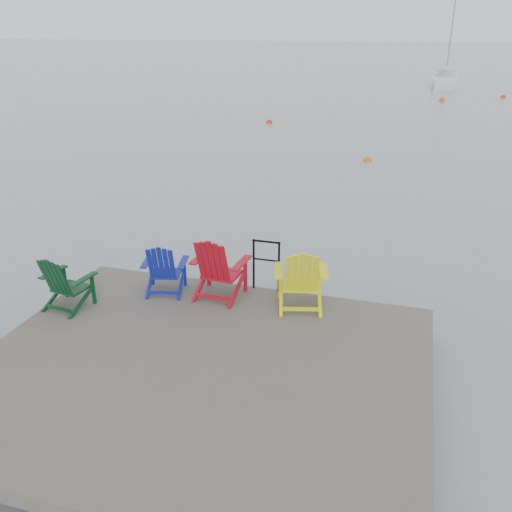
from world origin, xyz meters
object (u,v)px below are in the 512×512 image
(sailboat_near, at_px, (445,81))
(buoy_b, at_px, (269,123))
(buoy_d, at_px, (442,101))
(chair_green, at_px, (64,282))
(chair_red, at_px, (218,267))
(buoy_a, at_px, (367,161))
(chair_blue, at_px, (164,268))
(handrail, at_px, (266,260))
(buoy_c, at_px, (503,98))
(chair_yellow, at_px, (301,278))

(sailboat_near, xyz_separation_m, buoy_b, (-9.29, -23.94, -0.36))
(buoy_d, bearing_deg, chair_green, -100.69)
(sailboat_near, height_order, buoy_d, sailboat_near)
(chair_red, height_order, buoy_a, chair_red)
(buoy_d, bearing_deg, chair_blue, -98.85)
(handrail, bearing_deg, chair_green, -151.59)
(handrail, height_order, buoy_c, handrail)
(sailboat_near, relative_size, buoy_c, 27.68)
(chair_yellow, bearing_deg, chair_blue, 168.47)
(chair_red, relative_size, buoy_b, 3.21)
(buoy_b, bearing_deg, buoy_c, 49.58)
(buoy_a, bearing_deg, handrail, -92.19)
(chair_green, distance_m, chair_yellow, 3.73)
(chair_blue, height_order, buoy_c, chair_blue)
(buoy_c, bearing_deg, buoy_b, -130.42)
(buoy_c, bearing_deg, chair_yellow, -101.08)
(buoy_a, relative_size, buoy_d, 0.82)
(chair_red, bearing_deg, chair_green, -150.66)
(sailboat_near, height_order, buoy_a, sailboat_near)
(handrail, distance_m, buoy_a, 12.57)
(chair_blue, height_order, buoy_a, chair_blue)
(buoy_c, relative_size, buoy_d, 0.98)
(chair_blue, bearing_deg, chair_green, -156.17)
(buoy_c, bearing_deg, sailboat_near, 114.14)
(buoy_a, relative_size, buoy_b, 0.98)
(buoy_b, bearing_deg, buoy_a, -51.67)
(buoy_b, bearing_deg, handrail, -74.87)
(buoy_b, xyz_separation_m, buoy_d, (8.88, 12.17, 0.00))
(sailboat_near, xyz_separation_m, buoy_c, (3.83, -8.54, -0.36))
(chair_blue, bearing_deg, buoy_b, 87.19)
(chair_red, height_order, chair_yellow, chair_red)
(handrail, height_order, sailboat_near, sailboat_near)
(chair_green, bearing_deg, chair_red, 33.75)
(chair_green, distance_m, buoy_d, 34.28)
(chair_blue, bearing_deg, chair_red, -6.90)
(chair_green, xyz_separation_m, buoy_a, (3.35, 14.07, -0.96))
(handrail, bearing_deg, buoy_d, 83.80)
(chair_yellow, distance_m, buoy_d, 32.74)
(buoy_a, distance_m, buoy_c, 23.95)
(chair_green, relative_size, chair_red, 0.85)
(chair_yellow, bearing_deg, chair_green, -177.66)
(chair_blue, relative_size, chair_red, 0.84)
(chair_green, height_order, chair_red, chair_red)
(handrail, height_order, buoy_b, handrail)
(handrail, xyz_separation_m, chair_yellow, (0.70, -0.48, -0.02))
(chair_red, bearing_deg, handrail, 39.38)
(buoy_c, xyz_separation_m, buoy_d, (-4.23, -3.23, 0.00))
(chair_green, distance_m, chair_blue, 1.58)
(handrail, height_order, chair_yellow, chair_yellow)
(buoy_a, xyz_separation_m, buoy_b, (-5.87, 7.43, 0.00))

